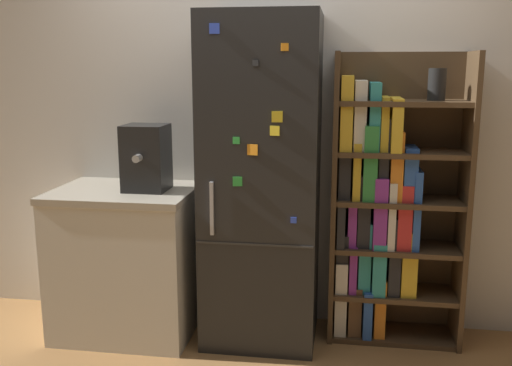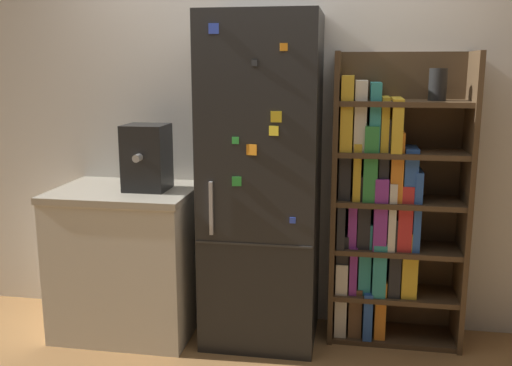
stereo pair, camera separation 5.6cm
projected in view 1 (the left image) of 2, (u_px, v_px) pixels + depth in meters
name	position (u px, v px, depth m)	size (l,w,h in m)	color
ground_plane	(257.00, 347.00, 3.41)	(16.00, 16.00, 0.00)	#A87542
wall_back	(269.00, 123.00, 3.61)	(8.00, 0.05, 2.60)	silver
refrigerator	(262.00, 183.00, 3.37)	(0.67, 0.59, 1.95)	black
bookshelf	(383.00, 208.00, 3.43)	(0.78, 0.35, 1.73)	#4C3823
kitchen_counter	(128.00, 260.00, 3.56)	(0.85, 0.67, 0.92)	beige
espresso_machine	(146.00, 158.00, 3.41)	(0.25, 0.30, 0.40)	black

